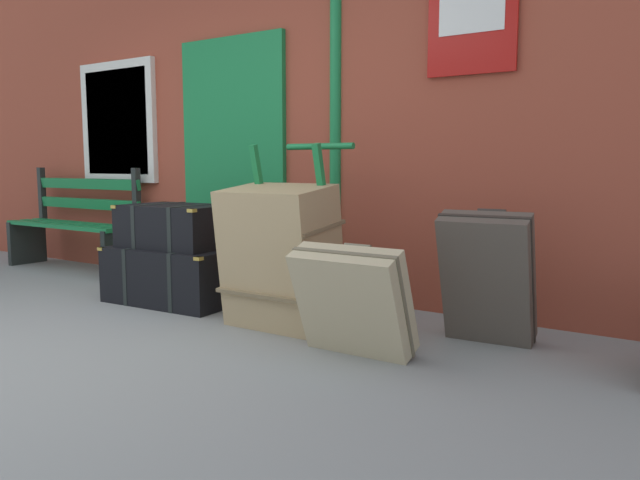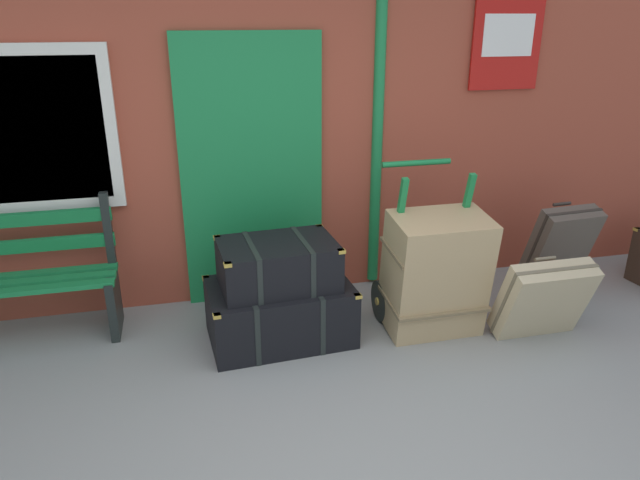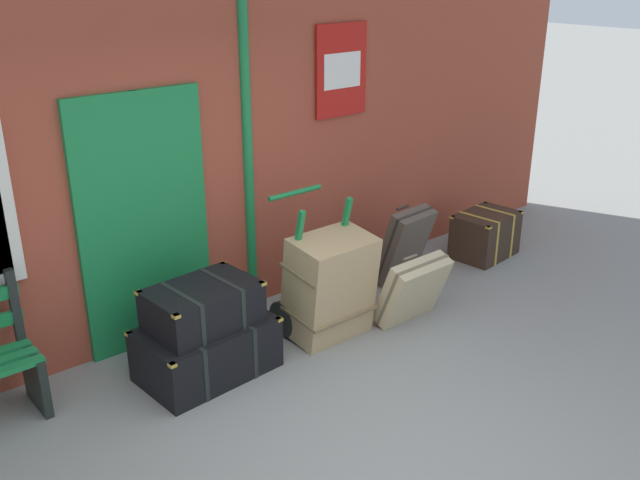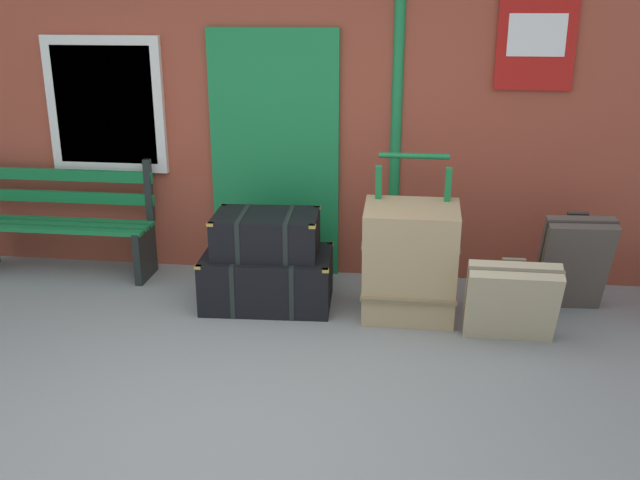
% 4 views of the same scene
% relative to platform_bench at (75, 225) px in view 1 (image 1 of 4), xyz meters
% --- Properties ---
extents(brick_facade, '(10.40, 0.35, 3.20)m').
position_rel_platform_bench_xyz_m(brick_facade, '(2.02, 0.44, 1.15)').
color(brick_facade, '#9E422D').
rests_on(brick_facade, ground).
extents(platform_bench, '(1.60, 0.43, 1.01)m').
position_rel_platform_bench_xyz_m(platform_bench, '(0.00, 0.00, 0.00)').
color(platform_bench, '#197A3D').
rests_on(platform_bench, ground).
extents(steamer_trunk_base, '(1.05, 0.71, 0.43)m').
position_rel_platform_bench_xyz_m(steamer_trunk_base, '(1.92, -0.46, -0.23)').
color(steamer_trunk_base, black).
rests_on(steamer_trunk_base, ground).
extents(steamer_trunk_middle, '(0.84, 0.60, 0.33)m').
position_rel_platform_bench_xyz_m(steamer_trunk_middle, '(1.92, -0.45, 0.14)').
color(steamer_trunk_middle, black).
rests_on(steamer_trunk_middle, steamer_trunk_base).
extents(porters_trolley, '(0.71, 0.64, 1.19)m').
position_rel_platform_bench_xyz_m(porters_trolley, '(3.04, -0.45, -0.17)').
color(porters_trolley, black).
rests_on(porters_trolley, ground).
extents(large_brown_trunk, '(0.70, 0.54, 0.92)m').
position_rel_platform_bench_xyz_m(large_brown_trunk, '(3.04, -0.62, 0.02)').
color(large_brown_trunk, tan).
rests_on(large_brown_trunk, ground).
extents(suitcase_tan, '(0.53, 0.44, 0.79)m').
position_rel_platform_bench_xyz_m(suitcase_tan, '(4.28, -0.29, -0.05)').
color(suitcase_tan, '#51473D').
rests_on(suitcase_tan, ground).
extents(suitcase_slate, '(0.64, 0.39, 0.62)m').
position_rel_platform_bench_xyz_m(suitcase_slate, '(3.75, -0.91, -0.14)').
color(suitcase_slate, tan).
rests_on(suitcase_slate, ground).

